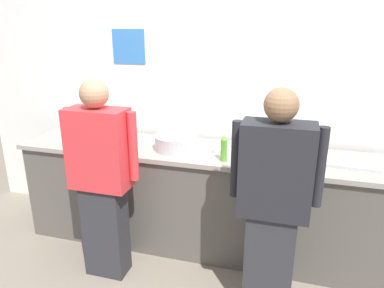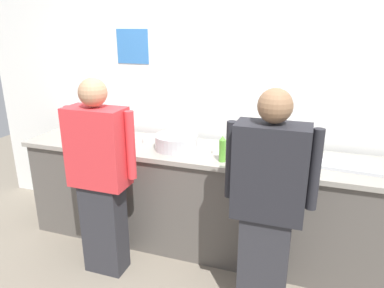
{
  "view_description": "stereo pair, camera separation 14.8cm",
  "coord_description": "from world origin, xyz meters",
  "px_view_note": "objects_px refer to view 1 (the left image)",
  "views": [
    {
      "loc": [
        0.76,
        -2.47,
        1.96
      ],
      "look_at": [
        -0.05,
        0.33,
        1.0
      ],
      "focal_mm": 33.17,
      "sensor_mm": 36.0,
      "label": 1
    },
    {
      "loc": [
        0.9,
        -2.42,
        1.96
      ],
      "look_at": [
        -0.05,
        0.33,
        1.0
      ],
      "focal_mm": 33.17,
      "sensor_mm": 36.0,
      "label": 2
    }
  ],
  "objects_px": {
    "chef_center": "(273,203)",
    "deli_cup": "(115,143)",
    "plate_stack_rear": "(86,133)",
    "ramekin_green_sauce": "(83,143)",
    "chef_near_left": "(102,178)",
    "ramekin_orange_sauce": "(305,159)",
    "mixing_bowl_steel": "(176,142)",
    "sheet_tray": "(350,162)",
    "ramekin_yellow_sauce": "(147,140)",
    "ramekin_red_sauce": "(218,150)",
    "chefs_knife": "(119,138)",
    "squeeze_bottle_primary": "(224,149)",
    "plate_stack_front": "(267,153)"
  },
  "relations": [
    {
      "from": "chefs_knife",
      "to": "ramekin_yellow_sauce",
      "type": "bearing_deg",
      "value": -8.99
    },
    {
      "from": "chef_near_left",
      "to": "ramekin_green_sauce",
      "type": "height_order",
      "value": "chef_near_left"
    },
    {
      "from": "ramekin_orange_sauce",
      "to": "ramekin_yellow_sauce",
      "type": "bearing_deg",
      "value": 175.63
    },
    {
      "from": "sheet_tray",
      "to": "plate_stack_front",
      "type": "bearing_deg",
      "value": -179.74
    },
    {
      "from": "sheet_tray",
      "to": "ramekin_red_sauce",
      "type": "distance_m",
      "value": 1.05
    },
    {
      "from": "plate_stack_rear",
      "to": "chef_near_left",
      "type": "bearing_deg",
      "value": -51.37
    },
    {
      "from": "ramekin_yellow_sauce",
      "to": "ramekin_red_sauce",
      "type": "xyz_separation_m",
      "value": [
        0.68,
        -0.08,
        -0.0
      ]
    },
    {
      "from": "deli_cup",
      "to": "chefs_knife",
      "type": "bearing_deg",
      "value": 111.0
    },
    {
      "from": "ramekin_red_sauce",
      "to": "ramekin_yellow_sauce",
      "type": "bearing_deg",
      "value": 173.11
    },
    {
      "from": "chef_center",
      "to": "deli_cup",
      "type": "xyz_separation_m",
      "value": [
        -1.42,
        0.51,
        0.12
      ]
    },
    {
      "from": "plate_stack_front",
      "to": "ramekin_red_sauce",
      "type": "xyz_separation_m",
      "value": [
        -0.41,
        -0.05,
        -0.0
      ]
    },
    {
      "from": "deli_cup",
      "to": "plate_stack_rear",
      "type": "bearing_deg",
      "value": 150.72
    },
    {
      "from": "chef_near_left",
      "to": "ramekin_orange_sauce",
      "type": "relative_size",
      "value": 17.5
    },
    {
      "from": "mixing_bowl_steel",
      "to": "deli_cup",
      "type": "relative_size",
      "value": 4.13
    },
    {
      "from": "ramekin_green_sauce",
      "to": "chefs_knife",
      "type": "relative_size",
      "value": 0.36
    },
    {
      "from": "chef_near_left",
      "to": "deli_cup",
      "type": "xyz_separation_m",
      "value": [
        -0.11,
        0.45,
        0.13
      ]
    },
    {
      "from": "mixing_bowl_steel",
      "to": "ramekin_orange_sauce",
      "type": "xyz_separation_m",
      "value": [
        1.08,
        -0.01,
        -0.04
      ]
    },
    {
      "from": "sheet_tray",
      "to": "ramekin_orange_sauce",
      "type": "relative_size",
      "value": 4.58
    },
    {
      "from": "chef_near_left",
      "to": "chefs_knife",
      "type": "height_order",
      "value": "chef_near_left"
    },
    {
      "from": "sheet_tray",
      "to": "ramekin_green_sauce",
      "type": "bearing_deg",
      "value": -175.32
    },
    {
      "from": "ramekin_green_sauce",
      "to": "ramekin_orange_sauce",
      "type": "relative_size",
      "value": 1.06
    },
    {
      "from": "chef_center",
      "to": "sheet_tray",
      "type": "bearing_deg",
      "value": 51.97
    },
    {
      "from": "plate_stack_front",
      "to": "chefs_knife",
      "type": "height_order",
      "value": "plate_stack_front"
    },
    {
      "from": "chef_center",
      "to": "plate_stack_front",
      "type": "xyz_separation_m",
      "value": [
        -0.1,
        0.69,
        0.11
      ]
    },
    {
      "from": "plate_stack_rear",
      "to": "ramekin_red_sauce",
      "type": "bearing_deg",
      "value": -5.32
    },
    {
      "from": "ramekin_yellow_sauce",
      "to": "plate_stack_rear",
      "type": "bearing_deg",
      "value": 176.32
    },
    {
      "from": "sheet_tray",
      "to": "chefs_knife",
      "type": "distance_m",
      "value": 2.05
    },
    {
      "from": "plate_stack_front",
      "to": "squeeze_bottle_primary",
      "type": "distance_m",
      "value": 0.4
    },
    {
      "from": "ramekin_orange_sauce",
      "to": "ramekin_red_sauce",
      "type": "distance_m",
      "value": 0.72
    },
    {
      "from": "chef_center",
      "to": "plate_stack_rear",
      "type": "relative_size",
      "value": 7.71
    },
    {
      "from": "mixing_bowl_steel",
      "to": "plate_stack_rear",
      "type": "bearing_deg",
      "value": 172.03
    },
    {
      "from": "chef_near_left",
      "to": "ramekin_orange_sauce",
      "type": "distance_m",
      "value": 1.61
    },
    {
      "from": "chef_center",
      "to": "mixing_bowl_steel",
      "type": "height_order",
      "value": "chef_center"
    },
    {
      "from": "ramekin_yellow_sauce",
      "to": "ramekin_red_sauce",
      "type": "height_order",
      "value": "ramekin_yellow_sauce"
    },
    {
      "from": "plate_stack_front",
      "to": "ramekin_orange_sauce",
      "type": "xyz_separation_m",
      "value": [
        0.3,
        -0.07,
        0.0
      ]
    },
    {
      "from": "ramekin_green_sauce",
      "to": "sheet_tray",
      "type": "bearing_deg",
      "value": 4.68
    },
    {
      "from": "ramekin_red_sauce",
      "to": "chefs_knife",
      "type": "distance_m",
      "value": 1.01
    },
    {
      "from": "deli_cup",
      "to": "ramekin_green_sauce",
      "type": "bearing_deg",
      "value": -177.9
    },
    {
      "from": "plate_stack_front",
      "to": "plate_stack_rear",
      "type": "height_order",
      "value": "same"
    },
    {
      "from": "squeeze_bottle_primary",
      "to": "chef_near_left",
      "type": "bearing_deg",
      "value": -155.7
    },
    {
      "from": "chef_center",
      "to": "squeeze_bottle_primary",
      "type": "relative_size",
      "value": 7.59
    },
    {
      "from": "mixing_bowl_steel",
      "to": "chefs_knife",
      "type": "height_order",
      "value": "mixing_bowl_steel"
    },
    {
      "from": "mixing_bowl_steel",
      "to": "squeeze_bottle_primary",
      "type": "relative_size",
      "value": 1.74
    },
    {
      "from": "sheet_tray",
      "to": "squeeze_bottle_primary",
      "type": "bearing_deg",
      "value": -166.95
    },
    {
      "from": "plate_stack_front",
      "to": "mixing_bowl_steel",
      "type": "relative_size",
      "value": 0.67
    },
    {
      "from": "plate_stack_rear",
      "to": "sheet_tray",
      "type": "xyz_separation_m",
      "value": [
        2.4,
        -0.08,
        -0.01
      ]
    },
    {
      "from": "ramekin_green_sauce",
      "to": "chefs_knife",
      "type": "bearing_deg",
      "value": 50.63
    },
    {
      "from": "ramekin_orange_sauce",
      "to": "ramekin_red_sauce",
      "type": "xyz_separation_m",
      "value": [
        -0.72,
        0.02,
        -0.01
      ]
    },
    {
      "from": "plate_stack_rear",
      "to": "ramekin_green_sauce",
      "type": "relative_size",
      "value": 2.15
    },
    {
      "from": "ramekin_green_sauce",
      "to": "deli_cup",
      "type": "relative_size",
      "value": 1.09
    }
  ]
}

